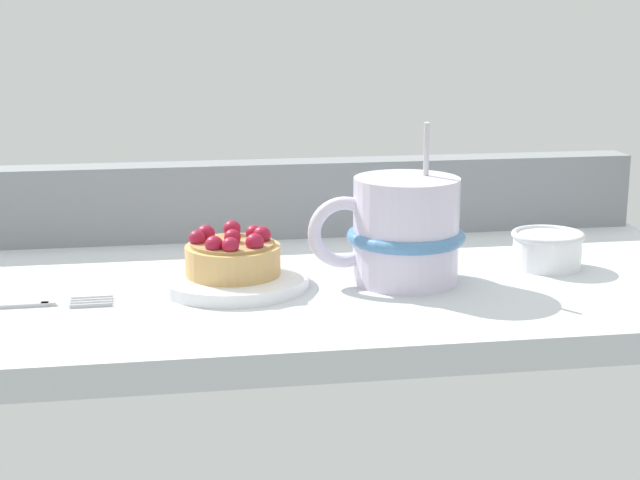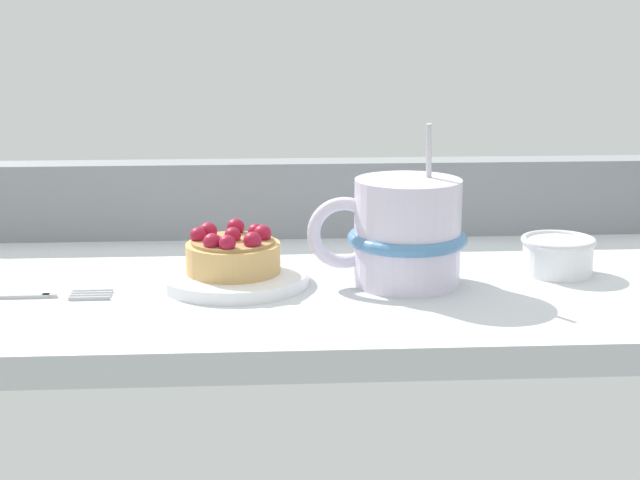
% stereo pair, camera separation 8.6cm
% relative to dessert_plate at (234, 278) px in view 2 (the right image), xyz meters
% --- Properties ---
extents(ground_plane, '(0.85, 0.39, 0.03)m').
position_rel_dessert_plate_xyz_m(ground_plane, '(0.04, 0.02, -0.02)').
color(ground_plane, silver).
extents(window_rail_back, '(0.83, 0.04, 0.08)m').
position_rel_dessert_plate_xyz_m(window_rail_back, '(0.04, 0.19, 0.04)').
color(window_rail_back, gray).
rests_on(window_rail_back, ground_plane).
extents(dessert_plate, '(0.13, 0.13, 0.01)m').
position_rel_dessert_plate_xyz_m(dessert_plate, '(0.00, 0.00, 0.00)').
color(dessert_plate, white).
rests_on(dessert_plate, ground_plane).
extents(raspberry_tart, '(0.08, 0.08, 0.04)m').
position_rel_dessert_plate_xyz_m(raspberry_tart, '(-0.00, 0.00, 0.02)').
color(raspberry_tart, tan).
rests_on(raspberry_tart, dessert_plate).
extents(coffee_mug, '(0.14, 0.11, 0.14)m').
position_rel_dessert_plate_xyz_m(coffee_mug, '(0.15, -0.01, 0.04)').
color(coffee_mug, silver).
rests_on(coffee_mug, ground_plane).
extents(dessert_fork, '(0.17, 0.02, 0.01)m').
position_rel_dessert_plate_xyz_m(dessert_fork, '(-0.19, -0.03, -0.00)').
color(dessert_fork, '#B7B7BC').
rests_on(dessert_fork, ground_plane).
extents(sugar_bowl, '(0.07, 0.07, 0.03)m').
position_rel_dessert_plate_xyz_m(sugar_bowl, '(0.30, 0.01, 0.01)').
color(sugar_bowl, white).
rests_on(sugar_bowl, ground_plane).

